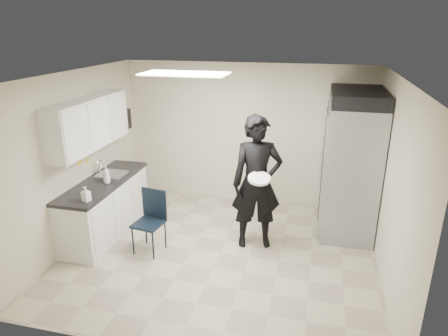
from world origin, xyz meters
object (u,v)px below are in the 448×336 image
(commercial_fridge, at_px, (350,169))
(folding_chair, at_px, (148,224))
(lower_counter, at_px, (106,208))
(man_tuxedo, at_px, (257,183))

(commercial_fridge, height_order, folding_chair, commercial_fridge)
(commercial_fridge, bearing_deg, folding_chair, -153.17)
(lower_counter, height_order, folding_chair, folding_chair)
(lower_counter, bearing_deg, folding_chair, -22.55)
(lower_counter, relative_size, man_tuxedo, 0.94)
(lower_counter, distance_m, man_tuxedo, 2.49)
(commercial_fridge, relative_size, folding_chair, 2.30)
(folding_chair, bearing_deg, lower_counter, 166.42)
(commercial_fridge, relative_size, man_tuxedo, 1.03)
(lower_counter, distance_m, commercial_fridge, 3.98)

